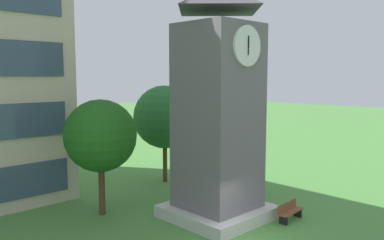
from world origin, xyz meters
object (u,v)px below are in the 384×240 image
object	(u,v)px
clock_tower	(218,116)
park_bench	(290,211)
tree_by_building	(101,136)
tree_streetside	(165,117)

from	to	relation	value
clock_tower	park_bench	size ratio (longest dim) A/B	6.26
clock_tower	tree_by_building	xyz separation A→B (m)	(-3.93, 4.44, -1.07)
clock_tower	tree_by_building	bearing A→B (deg)	131.52
tree_streetside	tree_by_building	world-z (taller)	tree_streetside
park_bench	tree_streetside	world-z (taller)	tree_streetside
tree_by_building	tree_streetside	bearing A→B (deg)	22.16
tree_streetside	park_bench	bearing A→B (deg)	-91.57
clock_tower	tree_streetside	bearing A→B (deg)	70.43
park_bench	clock_tower	bearing A→B (deg)	129.03
park_bench	tree_by_building	distance (m)	10.16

